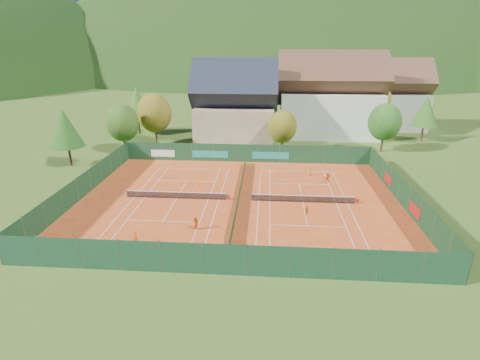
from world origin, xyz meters
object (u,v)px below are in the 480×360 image
Objects in this scene: hotel_block_a at (330,100)px; player_left_far at (199,185)px; player_left_near at (135,238)px; player_right_far_b at (328,177)px; player_right_far_a at (310,171)px; player_left_mid at (196,224)px; player_right_near at (307,210)px; chalet at (235,108)px; hotel_block_b at (387,99)px; ball_hopper at (339,251)px.

hotel_block_a is 39.66m from player_left_far.
player_right_far_b is (21.36, 18.81, 0.02)m from player_left_near.
player_left_mid is at bearing 24.43° from player_right_far_a.
player_left_near is (-25.32, -47.49, -6.67)m from hotel_block_a.
player_left_far is at bearing 128.08° from player_right_near.
player_right_far_a reaches higher than player_right_far_b.
chalet is 35.85m from hotel_block_b.
chalet is at bearing -157.01° from hotel_block_b.
player_left_near is 15.42m from player_left_far.
hotel_block_a reaches higher than hotel_block_b.
player_left_near is 28.74m from player_right_far_a.
chalet is at bearing -83.49° from player_left_far.
player_left_near is 0.98× the size of player_right_far_b.
player_left_mid is 22.27m from player_right_far_b.
hotel_block_a is 14.27× the size of player_right_far_a.
player_left_mid is (-0.94, -38.17, -5.87)m from chalet.
player_left_far is at bearing -5.77° from player_right_far_a.
player_left_far is at bearing -131.41° from hotel_block_b.
player_right_near is (-21.88, -47.65, -6.03)m from hotel_block_b.
player_right_far_a is (-0.49, 22.19, 0.20)m from ball_hopper.
hotel_block_b reaches higher than player_left_mid.
player_right_far_a reaches higher than player_right_near.
chalet is 13.26× the size of player_left_far.
player_left_far is 0.81× the size of player_right_far_a.
player_right_far_b is (15.04, -22.67, -5.89)m from chalet.
player_right_far_a reaches higher than player_left_near.
hotel_block_b is 41.26m from player_right_far_b.
hotel_block_a is 15.10× the size of player_left_near.
hotel_block_a reaches higher than player_right_near.
player_left_mid is (-14.21, 4.03, 0.20)m from ball_hopper.
ball_hopper is at bearing -20.58° from player_left_near.
hotel_block_b is 68.26m from player_left_near.
hotel_block_b is (33.00, 14.00, -0.01)m from chalet.
player_right_far_b is at bearing 84.79° from ball_hopper.
hotel_block_b is at bearing 22.99° from chalet.
player_right_far_b is (15.99, 15.50, -0.02)m from player_left_mid.
player_right_far_b is at bearing -56.44° from chalet.
player_right_far_b is at bearing 45.76° from player_right_near.
player_right_near is 0.80× the size of player_right_far_b.
player_left_far is at bearing -123.75° from hotel_block_a.
player_left_near is at bearing 8.24° from player_right_far_b.
hotel_block_b is at bearing -149.24° from player_right_far_a.
hotel_block_a is at bearing -130.99° from player_right_far_b.
player_right_far_a is at bearing -120.74° from hotel_block_b.
player_left_near is at bearing -98.66° from chalet.
player_right_far_b reaches higher than player_right_near.
chalet is at bearing 62.84° from player_left_near.
player_left_far is 16.80m from player_right_far_a.
hotel_block_a is (19.00, 6.00, 0.76)m from chalet.
player_right_far_a is at bearing -57.43° from chalet.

